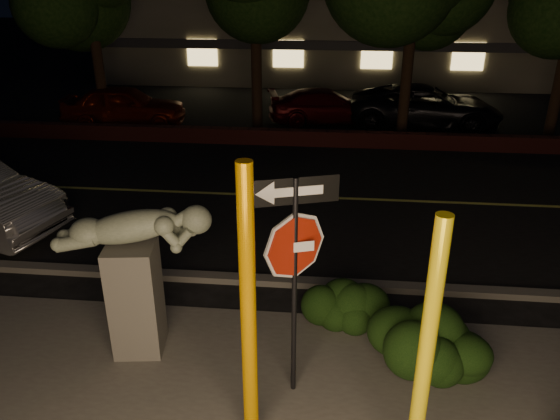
% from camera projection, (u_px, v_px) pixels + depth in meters
% --- Properties ---
extents(ground, '(90.00, 90.00, 0.00)m').
position_uv_depth(ground, '(326.00, 159.00, 16.28)').
color(ground, black).
rests_on(ground, ground).
extents(road, '(80.00, 8.00, 0.01)m').
position_uv_depth(road, '(323.00, 198.00, 13.55)').
color(road, black).
rests_on(road, ground).
extents(lane_marking, '(80.00, 0.12, 0.00)m').
position_uv_depth(lane_marking, '(323.00, 197.00, 13.55)').
color(lane_marking, '#B2B247').
rests_on(lane_marking, road).
extents(curb, '(80.00, 0.25, 0.12)m').
position_uv_depth(curb, '(316.00, 283.00, 9.81)').
color(curb, '#4C4944').
rests_on(curb, ground).
extents(brick_wall, '(40.00, 0.35, 0.50)m').
position_uv_depth(brick_wall, '(327.00, 138.00, 17.36)').
color(brick_wall, '#451716').
rests_on(brick_wall, ground).
extents(parking_lot, '(40.00, 12.00, 0.01)m').
position_uv_depth(parking_lot, '(330.00, 105.00, 22.63)').
color(parking_lot, black).
rests_on(parking_lot, ground).
extents(building, '(22.00, 10.20, 4.00)m').
position_uv_depth(building, '(334.00, 33.00, 29.06)').
color(building, '#696654').
rests_on(building, ground).
extents(yellow_pole_left, '(0.18, 0.18, 3.57)m').
position_uv_depth(yellow_pole_left, '(248.00, 316.00, 5.95)').
color(yellow_pole_left, '#DF9200').
rests_on(yellow_pole_left, ground).
extents(yellow_pole_right, '(0.17, 0.17, 3.32)m').
position_uv_depth(yellow_pole_right, '(424.00, 367.00, 5.39)').
color(yellow_pole_right, yellow).
rests_on(yellow_pole_right, ground).
extents(signpost, '(1.00, 0.35, 3.08)m').
position_uv_depth(signpost, '(295.00, 247.00, 6.55)').
color(signpost, black).
rests_on(signpost, ground).
extents(sculpture, '(2.19, 0.83, 2.34)m').
position_uv_depth(sculpture, '(135.00, 265.00, 7.66)').
color(sculpture, '#4C4944').
rests_on(sculpture, ground).
extents(hedge_center, '(1.76, 0.83, 0.92)m').
position_uv_depth(hedge_center, '(337.00, 297.00, 8.69)').
color(hedge_center, black).
rests_on(hedge_center, ground).
extents(hedge_right, '(1.95, 1.49, 1.13)m').
position_uv_depth(hedge_right, '(438.00, 339.00, 7.53)').
color(hedge_right, black).
rests_on(hedge_right, ground).
extents(parked_car_red, '(4.44, 2.17, 1.46)m').
position_uv_depth(parked_car_red, '(124.00, 106.00, 19.35)').
color(parked_car_red, '#6A1305').
rests_on(parked_car_red, ground).
extents(parked_car_darkred, '(4.44, 2.56, 1.21)m').
position_uv_depth(parked_car_darkred, '(326.00, 106.00, 19.84)').
color(parked_car_darkred, '#410609').
rests_on(parked_car_darkred, ground).
extents(parked_car_dark, '(5.41, 2.80, 1.46)m').
position_uv_depth(parked_car_dark, '(425.00, 106.00, 19.29)').
color(parked_car_dark, black).
rests_on(parked_car_dark, ground).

